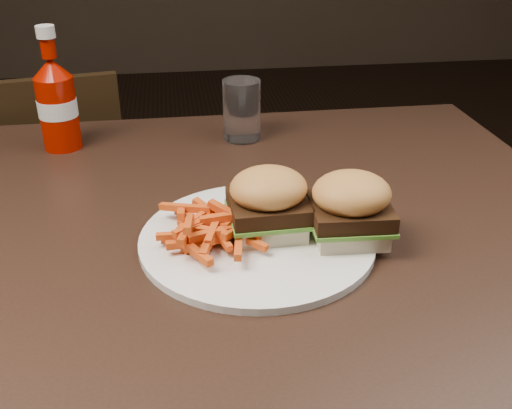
{
  "coord_description": "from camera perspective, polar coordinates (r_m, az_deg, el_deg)",
  "views": [
    {
      "loc": [
        0.02,
        -0.74,
        1.15
      ],
      "look_at": [
        0.11,
        -0.08,
        0.8
      ],
      "focal_mm": 42.0,
      "sensor_mm": 36.0,
      "label": 1
    }
  ],
  "objects": [
    {
      "name": "dining_table",
      "position": [
        0.85,
        -8.27,
        -2.06
      ],
      "size": [
        1.2,
        0.8,
        0.04
      ],
      "primitive_type": "cube",
      "color": "black",
      "rests_on": "ground"
    },
    {
      "name": "chair_far",
      "position": [
        1.57,
        -18.63,
        -1.01
      ],
      "size": [
        0.42,
        0.42,
        0.03
      ],
      "primitive_type": "cube",
      "rotation": [
        0.0,
        0.0,
        3.32
      ],
      "color": "black",
      "rests_on": "ground"
    },
    {
      "name": "plate",
      "position": [
        0.77,
        0.11,
        -3.32
      ],
      "size": [
        0.3,
        0.3,
        0.01
      ],
      "primitive_type": "cylinder",
      "color": "white",
      "rests_on": "dining_table"
    },
    {
      "name": "sandwich_half_a",
      "position": [
        0.77,
        1.17,
        -1.86
      ],
      "size": [
        0.09,
        0.09,
        0.02
      ],
      "primitive_type": "cube",
      "rotation": [
        0.0,
        0.0,
        0.03
      ],
      "color": "beige",
      "rests_on": "plate"
    },
    {
      "name": "sandwich_half_b",
      "position": [
        0.77,
        8.81,
        -2.35
      ],
      "size": [
        0.09,
        0.09,
        0.02
      ],
      "primitive_type": "cube",
      "rotation": [
        0.0,
        0.0,
        -0.06
      ],
      "color": "beige",
      "rests_on": "plate"
    },
    {
      "name": "fries_pile",
      "position": [
        0.75,
        -4.76,
        -1.98
      ],
      "size": [
        0.15,
        0.15,
        0.05
      ],
      "primitive_type": null,
      "rotation": [
        0.0,
        0.0,
        0.32
      ],
      "color": "red",
      "rests_on": "plate"
    },
    {
      "name": "ketchup_bottle",
      "position": [
        1.09,
        -18.27,
        8.13
      ],
      "size": [
        0.08,
        0.08,
        0.13
      ],
      "primitive_type": "cylinder",
      "rotation": [
        0.0,
        0.0,
        0.39
      ],
      "color": "#980D00",
      "rests_on": "dining_table"
    },
    {
      "name": "tumbler",
      "position": [
        1.08,
        -1.37,
        9.04
      ],
      "size": [
        0.08,
        0.08,
        0.11
      ],
      "primitive_type": "cylinder",
      "rotation": [
        0.0,
        0.0,
        -0.29
      ],
      "color": "white",
      "rests_on": "dining_table"
    }
  ]
}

